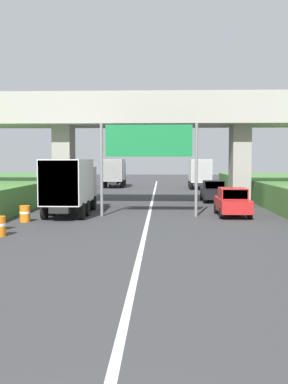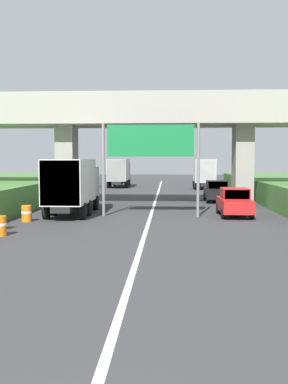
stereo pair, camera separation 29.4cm
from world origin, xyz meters
name	(u,v)px [view 1 (the left image)]	position (x,y,z in m)	size (l,w,h in m)	color
lane_centre_stripe	(149,216)	(0.00, 24.11, 0.00)	(0.20, 88.21, 0.01)	white
overpass_bridge	(151,122)	(0.00, 30.13, 6.15)	(40.00, 4.80, 8.10)	#9E998E
overhead_highway_sign	(149,147)	(0.00, 23.90, 4.16)	(5.88, 0.18, 5.60)	slate
truck_blue	(115,171)	(-5.06, 53.02, 1.93)	(2.44, 7.30, 3.44)	black
truck_silver	(71,184)	(-4.86, 24.49, 1.93)	(2.44, 7.30, 3.44)	black
truck_white	(199,172)	(5.22, 50.58, 1.93)	(2.44, 7.30, 3.44)	black
car_black	(213,191)	(4.97, 33.60, 0.86)	(1.86, 4.10, 1.72)	black
car_red	(232,202)	(5.06, 24.15, 0.86)	(1.86, 4.10, 1.72)	red
construction_barrel_3	(25,214)	(-6.74, 21.16, 0.46)	(0.57, 0.57, 0.90)	orange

